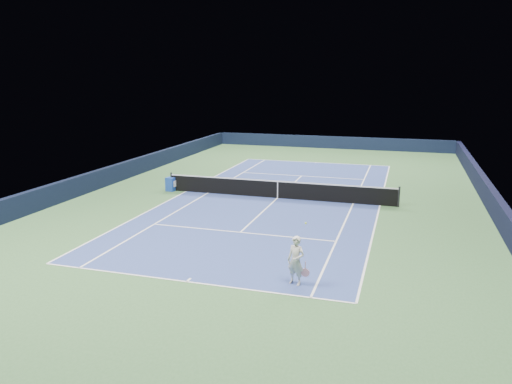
# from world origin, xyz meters

# --- Properties ---
(ground) EXTENTS (40.00, 40.00, 0.00)m
(ground) POSITION_xyz_m (0.00, 0.00, 0.00)
(ground) COLOR #355C32
(ground) RESTS_ON ground
(wall_far) EXTENTS (22.00, 0.35, 1.10)m
(wall_far) POSITION_xyz_m (0.00, 19.82, 0.55)
(wall_far) COLOR black
(wall_far) RESTS_ON ground
(wall_right) EXTENTS (0.35, 40.00, 1.10)m
(wall_right) POSITION_xyz_m (10.82, 0.00, 0.55)
(wall_right) COLOR black
(wall_right) RESTS_ON ground
(wall_left) EXTENTS (0.35, 40.00, 1.10)m
(wall_left) POSITION_xyz_m (-10.82, 0.00, 0.55)
(wall_left) COLOR black
(wall_left) RESTS_ON ground
(court_surface) EXTENTS (10.97, 23.77, 0.01)m
(court_surface) POSITION_xyz_m (0.00, 0.00, 0.00)
(court_surface) COLOR navy
(court_surface) RESTS_ON ground
(baseline_far) EXTENTS (10.97, 0.08, 0.00)m
(baseline_far) POSITION_xyz_m (0.00, 11.88, 0.01)
(baseline_far) COLOR white
(baseline_far) RESTS_ON ground
(baseline_near) EXTENTS (10.97, 0.08, 0.00)m
(baseline_near) POSITION_xyz_m (0.00, -11.88, 0.01)
(baseline_near) COLOR white
(baseline_near) RESTS_ON ground
(sideline_doubles_right) EXTENTS (0.08, 23.77, 0.00)m
(sideline_doubles_right) POSITION_xyz_m (5.49, 0.00, 0.01)
(sideline_doubles_right) COLOR white
(sideline_doubles_right) RESTS_ON ground
(sideline_doubles_left) EXTENTS (0.08, 23.77, 0.00)m
(sideline_doubles_left) POSITION_xyz_m (-5.49, 0.00, 0.01)
(sideline_doubles_left) COLOR white
(sideline_doubles_left) RESTS_ON ground
(sideline_singles_right) EXTENTS (0.08, 23.77, 0.00)m
(sideline_singles_right) POSITION_xyz_m (4.12, 0.00, 0.01)
(sideline_singles_right) COLOR white
(sideline_singles_right) RESTS_ON ground
(sideline_singles_left) EXTENTS (0.08, 23.77, 0.00)m
(sideline_singles_left) POSITION_xyz_m (-4.12, 0.00, 0.01)
(sideline_singles_left) COLOR white
(sideline_singles_left) RESTS_ON ground
(service_line_far) EXTENTS (8.23, 0.08, 0.00)m
(service_line_far) POSITION_xyz_m (0.00, 6.40, 0.01)
(service_line_far) COLOR white
(service_line_far) RESTS_ON ground
(service_line_near) EXTENTS (8.23, 0.08, 0.00)m
(service_line_near) POSITION_xyz_m (0.00, -6.40, 0.01)
(service_line_near) COLOR white
(service_line_near) RESTS_ON ground
(center_service_line) EXTENTS (0.08, 12.80, 0.00)m
(center_service_line) POSITION_xyz_m (0.00, 0.00, 0.01)
(center_service_line) COLOR white
(center_service_line) RESTS_ON ground
(center_mark_far) EXTENTS (0.08, 0.30, 0.00)m
(center_mark_far) POSITION_xyz_m (0.00, 11.73, 0.01)
(center_mark_far) COLOR white
(center_mark_far) RESTS_ON ground
(center_mark_near) EXTENTS (0.08, 0.30, 0.00)m
(center_mark_near) POSITION_xyz_m (0.00, -11.73, 0.01)
(center_mark_near) COLOR white
(center_mark_near) RESTS_ON ground
(tennis_net) EXTENTS (12.90, 0.10, 1.07)m
(tennis_net) POSITION_xyz_m (0.00, 0.00, 0.50)
(tennis_net) COLOR black
(tennis_net) RESTS_ON ground
(sponsor_cube) EXTENTS (0.57, 0.50, 0.80)m
(sponsor_cube) POSITION_xyz_m (-6.40, -0.11, 0.40)
(sponsor_cube) COLOR #1D44AE
(sponsor_cube) RESTS_ON ground
(tennis_player) EXTENTS (0.80, 1.31, 1.81)m
(tennis_player) POSITION_xyz_m (3.45, -11.03, 0.81)
(tennis_player) COLOR silver
(tennis_player) RESTS_ON ground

